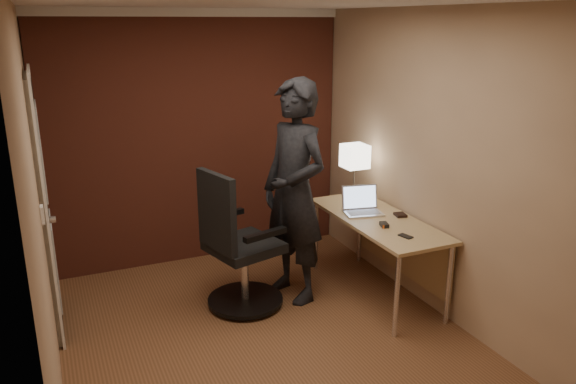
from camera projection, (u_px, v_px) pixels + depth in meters
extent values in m
plane|color=brown|center=(275.00, 349.00, 4.25)|extent=(4.00, 4.00, 0.00)
plane|color=white|center=(273.00, 1.00, 3.52)|extent=(4.00, 4.00, 0.00)
plane|color=tan|center=(198.00, 139.00, 5.63)|extent=(3.00, 0.00, 3.00)
plane|color=tan|center=(476.00, 331.00, 2.14)|extent=(3.00, 0.00, 3.00)
plane|color=tan|center=(39.00, 222.00, 3.30)|extent=(0.00, 4.00, 4.00)
plane|color=tan|center=(448.00, 169.00, 4.47)|extent=(0.00, 4.00, 4.00)
cube|color=brown|center=(198.00, 139.00, 5.61)|extent=(2.98, 0.06, 2.50)
cube|color=silver|center=(193.00, 12.00, 5.24)|extent=(3.00, 0.08, 0.08)
cube|color=silver|center=(18.00, 6.00, 2.96)|extent=(0.08, 4.00, 0.08)
cube|color=silver|center=(457.00, 10.00, 4.10)|extent=(0.08, 4.00, 0.08)
cube|color=silver|center=(44.00, 207.00, 4.35)|extent=(0.05, 0.82, 2.02)
cube|color=silver|center=(46.00, 207.00, 4.35)|extent=(0.02, 0.92, 2.12)
cylinder|color=silver|center=(52.00, 220.00, 4.08)|extent=(0.05, 0.05, 0.05)
cube|color=silver|center=(42.00, 214.00, 3.73)|extent=(0.02, 0.08, 0.12)
cube|color=tan|center=(378.00, 219.00, 4.92)|extent=(0.60, 1.50, 0.03)
cube|color=tan|center=(402.00, 245.00, 5.11)|extent=(0.02, 1.38, 0.54)
cylinder|color=silver|center=(397.00, 296.00, 4.33)|extent=(0.04, 0.04, 0.70)
cylinder|color=silver|center=(316.00, 236.00, 5.53)|extent=(0.04, 0.04, 0.70)
cylinder|color=silver|center=(449.00, 284.00, 4.52)|extent=(0.04, 0.04, 0.70)
cylinder|color=silver|center=(360.00, 229.00, 5.73)|extent=(0.04, 0.04, 0.70)
cube|color=silver|center=(353.00, 198.00, 5.44)|extent=(0.11, 0.11, 0.01)
cylinder|color=silver|center=(354.00, 182.00, 5.39)|extent=(0.01, 0.01, 0.30)
cube|color=white|center=(355.00, 156.00, 5.32)|extent=(0.22, 0.22, 0.22)
cube|color=silver|center=(363.00, 213.00, 5.01)|extent=(0.37, 0.29, 0.01)
cube|color=silver|center=(359.00, 197.00, 5.09)|extent=(0.33, 0.12, 0.22)
cube|color=#B2CCF2|center=(360.00, 197.00, 5.08)|extent=(0.30, 0.11, 0.19)
cube|color=gray|center=(364.00, 212.00, 5.00)|extent=(0.30, 0.19, 0.00)
cube|color=black|center=(384.00, 225.00, 4.70)|extent=(0.09, 0.11, 0.03)
cube|color=black|center=(406.00, 236.00, 4.48)|extent=(0.09, 0.13, 0.01)
cube|color=black|center=(400.00, 215.00, 4.96)|extent=(0.11, 0.13, 0.02)
cylinder|color=black|center=(245.00, 300.00, 4.91)|extent=(0.66, 0.66, 0.04)
cylinder|color=silver|center=(245.00, 274.00, 4.84)|extent=(0.07, 0.07, 0.49)
cube|color=black|center=(244.00, 246.00, 4.76)|extent=(0.66, 0.66, 0.08)
cube|color=black|center=(217.00, 212.00, 4.50)|extent=(0.18, 0.49, 0.64)
cube|color=black|center=(224.00, 215.00, 4.93)|extent=(0.40, 0.16, 0.05)
cube|color=black|center=(265.00, 235.00, 4.48)|extent=(0.40, 0.16, 0.05)
imported|color=black|center=(294.00, 192.00, 4.82)|extent=(0.63, 0.81, 1.95)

